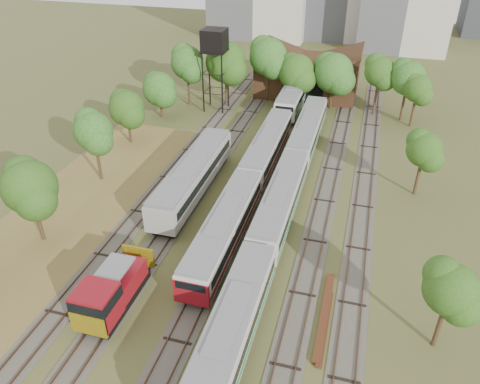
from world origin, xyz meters
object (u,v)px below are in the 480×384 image
(railcar_green_set, at_px, (280,202))
(shunter_locomotive, at_px, (110,294))
(water_tower, at_px, (215,42))
(railcar_red_set, at_px, (249,183))

(railcar_green_set, xyz_separation_m, shunter_locomotive, (-10.00, -16.05, -0.10))
(railcar_green_set, distance_m, shunter_locomotive, 18.91)
(railcar_green_set, bearing_deg, water_tower, 120.44)
(railcar_red_set, xyz_separation_m, railcar_green_set, (4.00, -2.81, 0.01))
(railcar_red_set, height_order, water_tower, water_tower)
(railcar_red_set, relative_size, railcar_green_set, 0.66)
(railcar_red_set, bearing_deg, water_tower, 115.96)
(railcar_green_set, height_order, water_tower, water_tower)
(shunter_locomotive, bearing_deg, railcar_green_set, 58.07)
(railcar_green_set, bearing_deg, shunter_locomotive, -121.93)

